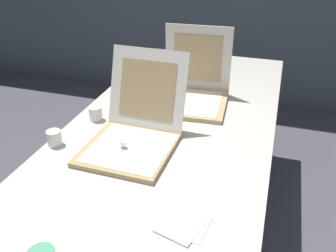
{
  "coord_description": "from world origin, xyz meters",
  "views": [
    {
      "loc": [
        0.45,
        -0.93,
        1.6
      ],
      "look_at": [
        0.02,
        0.43,
        0.79
      ],
      "focal_mm": 38.94,
      "sensor_mm": 36.0,
      "label": 1
    }
  ],
  "objects": [
    {
      "name": "pizza_box_middle",
      "position": [
        0.04,
        0.82,
        0.79
      ],
      "size": [
        0.39,
        0.39,
        0.39
      ],
      "rotation": [
        0.0,
        0.0,
        0.07
      ],
      "color": "tan",
      "rests_on": "table"
    },
    {
      "name": "napkin_pile",
      "position": [
        0.23,
        -0.08,
        0.74
      ],
      "size": [
        0.17,
        0.17,
        0.01
      ],
      "color": "white",
      "rests_on": "table"
    },
    {
      "name": "cup_white_near_center",
      "position": [
        -0.37,
        0.48,
        0.77
      ],
      "size": [
        0.06,
        0.06,
        0.07
      ],
      "primitive_type": "cylinder",
      "color": "white",
      "rests_on": "table"
    },
    {
      "name": "cup_white_near_left",
      "position": [
        -0.44,
        0.22,
        0.77
      ],
      "size": [
        0.06,
        0.06,
        0.07
      ],
      "primitive_type": "cylinder",
      "color": "white",
      "rests_on": "table"
    },
    {
      "name": "pizza_box_front",
      "position": [
        -0.1,
        0.32,
        0.79
      ],
      "size": [
        0.37,
        0.49,
        0.37
      ],
      "rotation": [
        0.0,
        0.0,
        -0.02
      ],
      "color": "tan",
      "rests_on": "table"
    },
    {
      "name": "table",
      "position": [
        0.0,
        0.59,
        0.69
      ],
      "size": [
        0.97,
        2.14,
        0.73
      ],
      "color": "beige",
      "rests_on": "ground"
    },
    {
      "name": "cup_white_mid",
      "position": [
        -0.3,
        0.61,
        0.77
      ],
      "size": [
        0.06,
        0.06,
        0.07
      ],
      "primitive_type": "cylinder",
      "color": "white",
      "rests_on": "table"
    }
  ]
}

